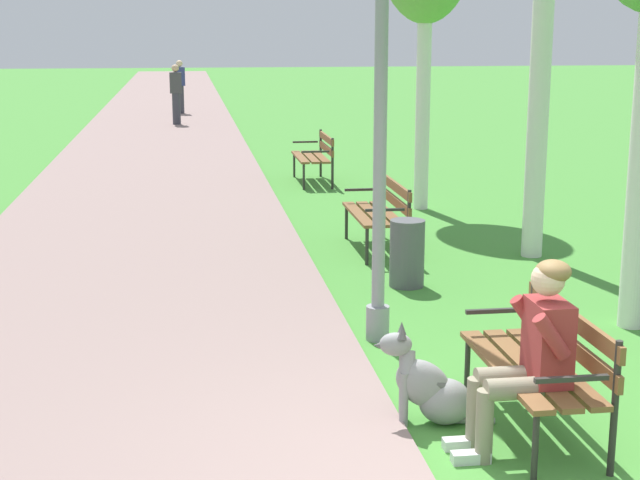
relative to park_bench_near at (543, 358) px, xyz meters
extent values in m
cube|color=gray|center=(-2.90, 23.23, -0.49)|extent=(4.01, 60.00, 0.04)
cube|color=brown|center=(-0.27, 0.00, -0.06)|extent=(0.14, 1.50, 0.04)
cube|color=brown|center=(-0.10, 0.00, -0.06)|extent=(0.14, 1.50, 0.04)
cube|color=brown|center=(0.08, 0.00, -0.06)|extent=(0.14, 1.50, 0.04)
cube|color=brown|center=(0.18, 0.00, 0.08)|extent=(0.04, 1.50, 0.11)
cube|color=brown|center=(0.18, 0.00, 0.26)|extent=(0.04, 1.50, 0.11)
cylinder|color=#2D2B28|center=(-0.30, 0.69, -0.29)|extent=(0.04, 0.04, 0.45)
cylinder|color=#2D2B28|center=(0.18, 0.69, -0.09)|extent=(0.04, 0.04, 0.85)
cube|color=#2D2B28|center=(-0.10, 0.69, 0.12)|extent=(0.45, 0.04, 0.03)
cylinder|color=#2D2B28|center=(-0.30, -0.69, -0.29)|extent=(0.04, 0.04, 0.45)
cylinder|color=#2D2B28|center=(0.18, -0.69, -0.09)|extent=(0.04, 0.04, 0.85)
cube|color=#2D2B28|center=(-0.10, -0.69, 0.12)|extent=(0.45, 0.04, 0.03)
cube|color=brown|center=(-0.26, 5.32, -0.06)|extent=(0.14, 1.50, 0.04)
cube|color=brown|center=(-0.09, 5.32, -0.06)|extent=(0.14, 1.50, 0.04)
cube|color=brown|center=(0.09, 5.32, -0.06)|extent=(0.14, 1.50, 0.04)
cube|color=brown|center=(0.19, 5.32, 0.08)|extent=(0.04, 1.50, 0.11)
cube|color=brown|center=(0.19, 5.32, 0.26)|extent=(0.04, 1.50, 0.11)
cylinder|color=#2D2B28|center=(-0.29, 6.01, -0.29)|extent=(0.04, 0.04, 0.45)
cylinder|color=#2D2B28|center=(0.19, 6.01, -0.09)|extent=(0.04, 0.04, 0.85)
cube|color=#2D2B28|center=(-0.09, 6.01, 0.12)|extent=(0.45, 0.04, 0.03)
cylinder|color=#2D2B28|center=(-0.29, 4.63, -0.29)|extent=(0.04, 0.04, 0.45)
cylinder|color=#2D2B28|center=(0.19, 4.63, -0.09)|extent=(0.04, 0.04, 0.85)
cube|color=#2D2B28|center=(-0.09, 4.63, 0.12)|extent=(0.45, 0.04, 0.03)
cube|color=brown|center=(-0.33, 10.51, -0.06)|extent=(0.14, 1.50, 0.04)
cube|color=brown|center=(-0.16, 10.51, -0.06)|extent=(0.14, 1.50, 0.04)
cube|color=brown|center=(0.02, 10.51, -0.06)|extent=(0.14, 1.50, 0.04)
cube|color=brown|center=(0.12, 10.51, 0.08)|extent=(0.04, 1.50, 0.11)
cube|color=brown|center=(0.12, 10.51, 0.26)|extent=(0.04, 1.50, 0.11)
cylinder|color=#2D2B28|center=(-0.36, 11.20, -0.29)|extent=(0.04, 0.04, 0.45)
cylinder|color=#2D2B28|center=(0.12, 11.20, -0.09)|extent=(0.04, 0.04, 0.85)
cube|color=#2D2B28|center=(-0.16, 11.20, 0.12)|extent=(0.45, 0.04, 0.03)
cylinder|color=#2D2B28|center=(-0.36, 9.82, -0.29)|extent=(0.04, 0.04, 0.45)
cylinder|color=#2D2B28|center=(0.12, 9.82, -0.09)|extent=(0.04, 0.04, 0.85)
cube|color=#2D2B28|center=(-0.16, 9.82, 0.12)|extent=(0.45, 0.04, 0.03)
cylinder|color=gray|center=(-0.31, -0.20, -0.04)|extent=(0.42, 0.14, 0.14)
cylinder|color=gray|center=(-0.52, -0.20, -0.28)|extent=(0.11, 0.11, 0.47)
cube|color=silver|center=(-0.60, -0.20, -0.48)|extent=(0.24, 0.09, 0.07)
cylinder|color=gray|center=(-0.31, -0.40, -0.04)|extent=(0.42, 0.14, 0.14)
cylinder|color=gray|center=(-0.52, -0.40, -0.28)|extent=(0.11, 0.11, 0.47)
cube|color=silver|center=(-0.60, -0.40, -0.48)|extent=(0.24, 0.09, 0.07)
cube|color=maroon|center=(-0.10, -0.30, 0.22)|extent=(0.22, 0.36, 0.52)
cylinder|color=maroon|center=(-0.16, -0.10, 0.32)|extent=(0.25, 0.09, 0.30)
cylinder|color=maroon|center=(-0.16, -0.50, 0.32)|extent=(0.25, 0.09, 0.30)
sphere|color=beige|center=(-0.12, -0.30, 0.62)|extent=(0.21, 0.21, 0.21)
ellipsoid|color=olive|center=(-0.09, -0.30, 0.67)|extent=(0.22, 0.23, 0.14)
ellipsoid|color=gray|center=(-0.60, 0.20, -0.35)|extent=(0.41, 0.34, 0.32)
ellipsoid|color=gray|center=(-0.75, 0.23, -0.23)|extent=(0.53, 0.31, 0.48)
ellipsoid|color=#595959|center=(-0.70, 0.22, -0.19)|extent=(0.38, 0.25, 0.27)
cylinder|color=gray|center=(-0.86, 0.31, -0.32)|extent=(0.06, 0.06, 0.38)
cylinder|color=gray|center=(-0.89, 0.19, -0.32)|extent=(0.06, 0.06, 0.38)
cylinder|color=gray|center=(-0.86, 0.25, -0.08)|extent=(0.14, 0.19, 0.19)
ellipsoid|color=gray|center=(-0.93, 0.26, 0.05)|extent=(0.24, 0.18, 0.16)
cone|color=#595959|center=(-1.03, 0.28, 0.04)|extent=(0.12, 0.11, 0.09)
cone|color=#595959|center=(-0.89, 0.30, 0.15)|extent=(0.06, 0.06, 0.09)
cone|color=#595959|center=(-0.90, 0.21, 0.15)|extent=(0.06, 0.06, 0.09)
cylinder|color=gray|center=(-0.40, 0.16, -0.49)|extent=(0.28, 0.10, 0.04)
cylinder|color=gray|center=(-0.70, 2.02, -0.36)|extent=(0.20, 0.20, 0.30)
cylinder|color=gray|center=(-0.70, 2.02, 1.57)|extent=(0.11, 0.11, 4.16)
cylinder|color=silver|center=(1.71, 4.79, 1.87)|extent=(0.24, 0.24, 4.77)
cylinder|color=silver|center=(1.15, 7.90, 1.10)|extent=(0.21, 0.21, 3.22)
cylinder|color=#515156|center=(-0.05, 3.69, -0.16)|extent=(0.36, 0.36, 0.70)
cylinder|color=#383842|center=(-2.48, 20.74, -0.07)|extent=(0.22, 0.22, 0.88)
cube|color=#3F3F42|center=(-2.48, 20.74, 0.65)|extent=(0.32, 0.20, 0.56)
sphere|color=tan|center=(-2.48, 20.74, 1.04)|extent=(0.20, 0.20, 0.20)
cylinder|color=#383842|center=(-2.38, 24.16, -0.07)|extent=(0.22, 0.22, 0.88)
cube|color=navy|center=(-2.38, 24.16, 0.65)|extent=(0.32, 0.20, 0.56)
sphere|color=beige|center=(-2.38, 24.16, 1.04)|extent=(0.20, 0.20, 0.20)
camera|label=1|loc=(-2.29, -5.68, 2.12)|focal=53.63mm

